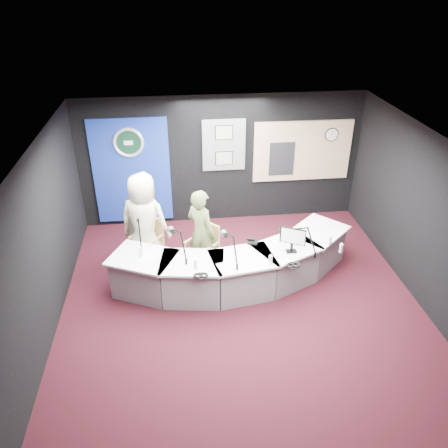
{
  "coord_description": "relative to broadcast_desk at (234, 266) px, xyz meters",
  "views": [
    {
      "loc": [
        -0.98,
        -5.93,
        4.96
      ],
      "look_at": [
        -0.2,
        0.8,
        1.1
      ],
      "focal_mm": 36.0,
      "sensor_mm": 36.0,
      "label": 1
    }
  ],
  "objects": [
    {
      "name": "wall_back",
      "position": [
        0.05,
        2.45,
        1.02
      ],
      "size": [
        6.0,
        0.02,
        2.8
      ],
      "primitive_type": "cube",
      "color": "black",
      "rests_on": "ground"
    },
    {
      "name": "wall_clock",
      "position": [
        2.4,
        2.39,
        1.52
      ],
      "size": [
        0.28,
        0.01,
        0.28
      ],
      "primitive_type": "cylinder",
      "rotation": [
        1.57,
        0.0,
        0.0
      ],
      "color": "white",
      "rests_on": "booth_window_frame"
    },
    {
      "name": "wall_right",
      "position": [
        3.05,
        -0.55,
        1.02
      ],
      "size": [
        0.02,
        6.0,
        2.8
      ],
      "primitive_type": "cube",
      "color": "black",
      "rests_on": "ground"
    },
    {
      "name": "person_man",
      "position": [
        -1.55,
        0.76,
        0.57
      ],
      "size": [
        1.07,
        0.87,
        1.89
      ],
      "primitive_type": "imported",
      "rotation": [
        0.0,
        0.0,
        2.81
      ],
      "color": "beige",
      "rests_on": "ground"
    },
    {
      "name": "boom_mic_a",
      "position": [
        -1.62,
        0.38,
        0.68
      ],
      "size": [
        0.18,
        0.74,
        0.6
      ],
      "primitive_type": null,
      "color": "black",
      "rests_on": "broadcast_desk"
    },
    {
      "name": "armchair_right",
      "position": [
        -0.54,
        0.43,
        0.1
      ],
      "size": [
        0.75,
        0.75,
        0.94
      ],
      "primitive_type": null,
      "rotation": [
        0.0,
        0.0,
        -0.82
      ],
      "color": "tan",
      "rests_on": "ground"
    },
    {
      "name": "ceiling",
      "position": [
        0.05,
        -0.55,
        2.42
      ],
      "size": [
        6.0,
        6.0,
        0.02
      ],
      "primitive_type": "cube",
      "color": "silver",
      "rests_on": "ground"
    },
    {
      "name": "paper_stack",
      "position": [
        -1.5,
        -0.07,
        0.38
      ],
      "size": [
        0.33,
        0.35,
        0.0
      ],
      "primitive_type": "cube",
      "rotation": [
        0.0,
        0.0,
        0.61
      ],
      "color": "white",
      "rests_on": "broadcast_desk"
    },
    {
      "name": "pinboard",
      "position": [
        0.1,
        2.42,
        1.38
      ],
      "size": [
        0.9,
        0.04,
        1.1
      ],
      "primitive_type": "cube",
      "color": "slate",
      "rests_on": "wall_back"
    },
    {
      "name": "computer_monitor",
      "position": [
        0.95,
        -0.22,
        0.7
      ],
      "size": [
        0.43,
        0.24,
        0.32
      ],
      "primitive_type": "cube",
      "rotation": [
        0.0,
        0.0,
        -0.48
      ],
      "color": "black",
      "rests_on": "broadcast_desk"
    },
    {
      "name": "boom_mic_c",
      "position": [
        -0.12,
        -0.34,
        0.68
      ],
      "size": [
        0.27,
        0.72,
        0.6
      ],
      "primitive_type": null,
      "color": "black",
      "rests_on": "broadcast_desk"
    },
    {
      "name": "desk_phone",
      "position": [
        0.35,
        0.12,
        0.4
      ],
      "size": [
        0.22,
        0.2,
        0.04
      ],
      "primitive_type": "cube",
      "rotation": [
        0.0,
        0.0,
        -0.36
      ],
      "color": "black",
      "rests_on": "broadcast_desk"
    },
    {
      "name": "seal_center",
      "position": [
        -1.85,
        2.38,
        1.52
      ],
      "size": [
        0.48,
        0.01,
        0.48
      ],
      "primitive_type": "cylinder",
      "rotation": [
        1.57,
        0.0,
        0.0
      ],
      "color": "black",
      "rests_on": "backdrop_panel"
    },
    {
      "name": "equipment_rack",
      "position": [
        1.35,
        2.39,
        1.03
      ],
      "size": [
        0.55,
        0.02,
        0.75
      ],
      "primitive_type": "cube",
      "color": "black",
      "rests_on": "booth_window_frame"
    },
    {
      "name": "draped_jacket",
      "position": [
        -1.72,
        0.96,
        0.24
      ],
      "size": [
        0.46,
        0.38,
        0.7
      ],
      "primitive_type": "cube",
      "rotation": [
        0.0,
        0.0,
        -0.65
      ],
      "color": "slate",
      "rests_on": "armchair_left"
    },
    {
      "name": "backdrop_panel",
      "position": [
        -1.85,
        2.42,
        0.88
      ],
      "size": [
        1.6,
        0.05,
        2.3
      ],
      "primitive_type": "cube",
      "color": "navy",
      "rests_on": "wall_back"
    },
    {
      "name": "ground",
      "position": [
        0.05,
        -0.55,
        -0.38
      ],
      "size": [
        6.0,
        6.0,
        0.0
      ],
      "primitive_type": "plane",
      "color": "black",
      "rests_on": "ground"
    },
    {
      "name": "booth_glow",
      "position": [
        1.8,
        2.41,
        1.18
      ],
      "size": [
        2.0,
        0.02,
        1.2
      ],
      "primitive_type": "cube",
      "color": "beige",
      "rests_on": "booth_window_frame"
    },
    {
      "name": "headphones_far",
      "position": [
        -0.63,
        -0.75,
        0.39
      ],
      "size": [
        0.21,
        0.21,
        0.04
      ],
      "primitive_type": "torus",
      "color": "black",
      "rests_on": "broadcast_desk"
    },
    {
      "name": "person_woman",
      "position": [
        -0.54,
        0.43,
        0.47
      ],
      "size": [
        0.71,
        0.72,
        1.68
      ],
      "primitive_type": "imported",
      "rotation": [
        0.0,
        0.0,
        2.33
      ],
      "color": "#546534",
      "rests_on": "ground"
    },
    {
      "name": "booth_window_frame",
      "position": [
        1.8,
        2.42,
        1.18
      ],
      "size": [
        2.12,
        0.06,
        1.32
      ],
      "primitive_type": "cube",
      "color": "tan",
      "rests_on": "wall_back"
    },
    {
      "name": "boom_mic_d",
      "position": [
        1.06,
        -0.25,
        0.68
      ],
      "size": [
        0.59,
        0.52,
        0.6
      ],
      "primitive_type": null,
      "color": "black",
      "rests_on": "broadcast_desk"
    },
    {
      "name": "armchair_left",
      "position": [
        -1.55,
        0.76,
        0.12
      ],
      "size": [
        0.79,
        0.79,
        1.0
      ],
      "primitive_type": null,
      "rotation": [
        0.0,
        0.0,
        -0.65
      ],
      "color": "tan",
      "rests_on": "ground"
    },
    {
      "name": "agency_seal",
      "position": [
        -1.85,
        2.38,
        1.52
      ],
      "size": [
        0.63,
        0.07,
        0.63
      ],
      "primitive_type": "torus",
      "rotation": [
        1.57,
        0.0,
        0.0
      ],
      "color": "silver",
      "rests_on": "backdrop_panel"
    },
    {
      "name": "framed_photo_upper",
      "position": [
        0.1,
        2.39,
        1.65
      ],
      "size": [
        0.34,
        0.02,
        0.27
      ],
      "primitive_type": "cube",
      "color": "gray",
      "rests_on": "pinboard"
    },
    {
      "name": "framed_photo_lower",
      "position": [
        0.1,
        2.39,
        1.09
      ],
      "size": [
        0.34,
        0.02,
        0.27
      ],
      "primitive_type": "cube",
      "color": "gray",
      "rests_on": "pinboard"
    },
    {
      "name": "notepad",
      "position": [
        -0.21,
        -0.58,
        0.38
      ],
      "size": [
        0.31,
        0.38,
        0.0
      ],
      "primitive_type": "cube",
      "rotation": [
        0.0,
        0.0,
        0.26
      ],
      "color": "white",
      "rests_on": "broadcast_desk"
    },
    {
      "name": "boom_mic_b",
      "position": [
        -0.96,
        -0.1,
        0.68
      ],
      "size": [
        0.35,
        0.7,
        0.6
      ],
      "primitive_type": null,
      "color": "black",
      "rests_on": "broadcast_desk"
    },
    {
      "name": "broadcast_desk",
      "position": [
        0.0,
        0.0,
        0.0
      ],
      "size": [
        4.5,
        1.9,
        0.75
      ],
      "primitive_type": null,
      "color": "silver",
      "rests_on": "ground"
    },
    {
      "name": "headphones_near",
      "position": [
        0.88,
        -0.64,
        0.39
      ],
      "size": [
        0.23,
        0.23,
        0.04
      ],
      "primitive_type": "torus",
      "color": "black",
      "rests_on": "broadcast_desk"
    },
    {
      "name": "water_bottles",
      "position": [
        0.1,
        -0.26,
        0.46
      ],
      "size": [
        3.44,
        0.63,
        0.18
      ],
      "primitive_type": null,
      "color": "silver",
      "rests_on": "broadcast_desk"
    },
    {
      "name": "wall_front",
      "position": [
        0.05,
        -3.55,
        1.02
      ],
      "size": [
        6.0,
        0.02,
        2.8
      ],
      "primitive_type": "cube",
      "color": "black",
      "rests_on": "ground"
    },
    {
      "name": "wall_left",
      "position": [
        -2.95,
        -0.55,
        1.02
      ],
      "size": [
        0.02,
        6.0,
        2.8
      ],
      "primitive_type": "cube",
      "color": "black",
      "rests_on": "ground"
    }
  ]
}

